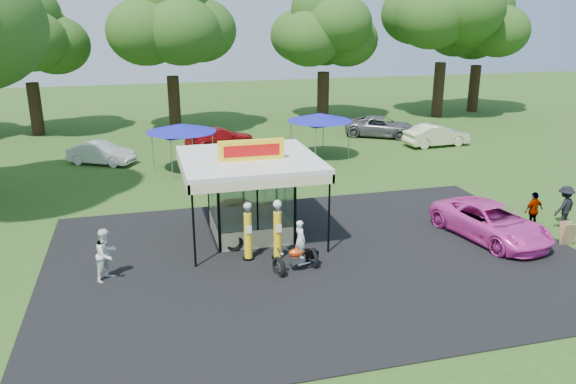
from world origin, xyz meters
name	(u,v)px	position (x,y,z in m)	size (l,w,h in m)	color
ground	(336,282)	(0.00, 0.00, 0.00)	(120.00, 120.00, 0.00)	#2C4E18
asphalt_apron	(318,259)	(0.00, 2.00, 0.02)	(20.00, 14.00, 0.04)	black
gas_station_kiosk	(250,195)	(-2.00, 4.99, 1.78)	(5.40, 5.40, 4.18)	white
gas_pump_left	(248,232)	(-2.55, 2.62, 1.11)	(0.43, 0.43, 2.32)	black
gas_pump_right	(278,231)	(-1.48, 2.41, 1.13)	(0.44, 0.44, 2.35)	black
motorcycle	(299,251)	(-0.99, 1.26, 0.77)	(1.75, 1.19, 1.99)	black
spare_tires	(232,242)	(-3.01, 3.62, 0.37)	(0.90, 0.58, 0.76)	black
a_frame_sign	(568,234)	(10.00, 0.71, 0.49)	(0.55, 0.52, 0.96)	#593819
kiosk_car	(241,208)	(-2.00, 7.20, 0.48)	(1.13, 2.82, 0.96)	yellow
pink_sedan	(491,222)	(7.44, 2.13, 0.73)	(2.42, 5.26, 1.46)	#ED40B5
spectator_west	(106,255)	(-7.58, 2.27, 0.94)	(0.91, 0.71, 1.88)	white
spectator_east_a	(565,206)	(11.30, 2.52, 0.92)	(1.19, 0.68, 1.83)	black
spectator_east_b	(534,211)	(9.86, 2.64, 0.82)	(0.97, 0.40, 1.65)	gray
bg_car_a	(101,153)	(-8.57, 18.75, 0.68)	(1.43, 4.11, 1.35)	silver
bg_car_b	(220,138)	(-0.91, 21.13, 0.71)	(1.98, 4.88, 1.41)	maroon
bg_car_d	(381,127)	(11.31, 21.78, 0.74)	(2.46, 5.34, 1.48)	#58585A
bg_car_e	(437,135)	(13.74, 17.90, 0.75)	(1.60, 4.58, 1.51)	beige
tent_west	(181,128)	(-3.85, 15.90, 2.54)	(4.01, 4.01, 2.81)	gray
tent_east	(320,117)	(4.86, 16.90, 2.58)	(4.09, 4.09, 2.86)	gray
oak_far_b	(26,41)	(-13.67, 29.19, 6.91)	(9.08, 9.08, 10.83)	black
oak_far_c	(170,30)	(-3.45, 27.87, 7.63)	(10.20, 10.20, 12.03)	black
oak_far_d	(324,34)	(9.28, 29.64, 7.21)	(9.50, 9.50, 11.30)	black
oak_far_e	(444,18)	(19.61, 28.42, 8.41)	(11.06, 11.06, 13.17)	black
oak_far_f	(480,29)	(24.24, 30.07, 7.44)	(9.61, 9.61, 11.58)	black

